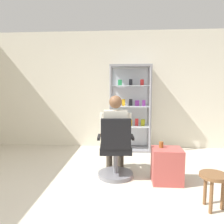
% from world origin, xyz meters
% --- Properties ---
extents(ground_plane, '(7.20, 7.20, 0.00)m').
position_xyz_m(ground_plane, '(0.00, 0.00, 0.00)').
color(ground_plane, beige).
extents(back_wall, '(6.00, 0.10, 2.70)m').
position_xyz_m(back_wall, '(0.00, 3.00, 1.35)').
color(back_wall, silver).
rests_on(back_wall, ground).
extents(display_cabinet_main, '(0.90, 0.45, 1.90)m').
position_xyz_m(display_cabinet_main, '(0.40, 2.76, 0.96)').
color(display_cabinet_main, gray).
rests_on(display_cabinet_main, ground).
extents(office_chair, '(0.58, 0.56, 0.96)m').
position_xyz_m(office_chair, '(0.16, 1.13, 0.39)').
color(office_chair, slate).
rests_on(office_chair, ground).
extents(seated_shopkeeper, '(0.51, 0.59, 1.29)m').
position_xyz_m(seated_shopkeeper, '(0.15, 1.30, 0.71)').
color(seated_shopkeeper, '#3F382D').
rests_on(seated_shopkeeper, ground).
extents(storage_crate, '(0.44, 0.37, 0.52)m').
position_xyz_m(storage_crate, '(0.93, 1.03, 0.26)').
color(storage_crate, '#B24C47').
rests_on(storage_crate, ground).
extents(tea_glass, '(0.07, 0.07, 0.09)m').
position_xyz_m(tea_glass, '(0.85, 1.08, 0.56)').
color(tea_glass, brown).
rests_on(tea_glass, storage_crate).
extents(wooden_stool, '(0.32, 0.32, 0.42)m').
position_xyz_m(wooden_stool, '(1.33, 0.34, 0.34)').
color(wooden_stool, brown).
rests_on(wooden_stool, ground).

